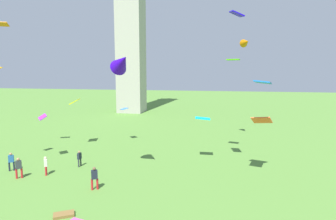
% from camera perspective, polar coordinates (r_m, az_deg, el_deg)
% --- Properties ---
extents(monument_obelisk, '(5.37, 5.37, 48.21)m').
position_cam_1_polar(monument_obelisk, '(64.20, -7.77, 21.45)').
color(monument_obelisk, '#A8A399').
rests_on(monument_obelisk, ground_plane).
extents(person_0, '(0.44, 0.50, 1.66)m').
position_cam_1_polar(person_0, '(27.19, -23.75, -10.18)').
color(person_0, red).
rests_on(person_0, ground_plane).
extents(person_1, '(0.28, 0.48, 1.55)m').
position_cam_1_polar(person_1, '(28.33, -17.68, -9.28)').
color(person_1, '#2D3338').
rests_on(person_1, ground_plane).
extents(person_2, '(0.52, 0.45, 1.72)m').
position_cam_1_polar(person_2, '(29.61, -29.44, -9.01)').
color(person_2, '#1E2333').
rests_on(person_2, ground_plane).
extents(person_3, '(0.54, 0.46, 1.81)m').
position_cam_1_polar(person_3, '(22.74, -14.82, -13.10)').
color(person_3, red).
rests_on(person_3, ground_plane).
extents(person_4, '(0.54, 0.50, 1.81)m').
position_cam_1_polar(person_4, '(27.32, -28.26, -10.19)').
color(person_4, red).
rests_on(person_4, ground_plane).
extents(kite_flying_0, '(1.38, 1.76, 0.59)m').
position_cam_1_polar(kite_flying_0, '(34.61, -18.56, 1.66)').
color(kite_flying_0, yellow).
extents(kite_flying_1, '(1.57, 1.95, 0.37)m').
position_cam_1_polar(kite_flying_1, '(22.46, 18.84, 5.41)').
color(kite_flying_1, blue).
extents(kite_flying_2, '(1.30, 1.36, 0.30)m').
position_cam_1_polar(kite_flying_2, '(35.79, -8.97, 0.26)').
color(kite_flying_2, '#3480E7').
extents(kite_flying_3, '(1.40, 1.70, 1.11)m').
position_cam_1_polar(kite_flying_3, '(35.70, 15.64, 13.20)').
color(kite_flying_3, '#C46905').
extents(kite_flying_4, '(1.48, 1.25, 0.37)m').
position_cam_1_polar(kite_flying_4, '(33.72, -30.97, 14.86)').
color(kite_flying_4, orange).
extents(kite_flying_5, '(1.22, 1.69, 0.67)m').
position_cam_1_polar(kite_flying_5, '(23.83, 13.88, 18.59)').
color(kite_flying_5, '#1B08E1').
extents(kite_flying_6, '(1.33, 1.30, 0.57)m').
position_cam_1_polar(kite_flying_6, '(30.68, -24.32, -1.30)').
color(kite_flying_6, '#A729E5').
extents(kite_flying_7, '(1.93, 1.51, 0.87)m').
position_cam_1_polar(kite_flying_7, '(26.02, 18.62, -1.97)').
color(kite_flying_7, '#F15D29').
extents(kite_flying_8, '(1.54, 1.12, 0.21)m').
position_cam_1_polar(kite_flying_8, '(27.81, 7.12, -1.70)').
color(kite_flying_8, '#08E8E8').
extents(kite_flying_9, '(1.42, 1.11, 0.13)m').
position_cam_1_polar(kite_flying_9, '(29.05, 13.21, 10.00)').
color(kite_flying_9, '#4AC20B').
extents(kite_flying_11, '(2.53, 2.64, 2.03)m').
position_cam_1_polar(kite_flying_11, '(22.57, -9.43, 9.60)').
color(kite_flying_11, '#3206C4').
extents(kite_bundle_1, '(1.45, 1.25, 0.18)m').
position_cam_1_polar(kite_bundle_1, '(19.93, -20.55, -19.44)').
color(kite_bundle_1, brown).
rests_on(kite_bundle_1, ground_plane).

